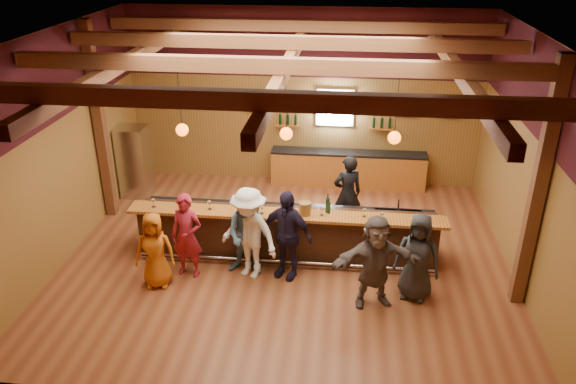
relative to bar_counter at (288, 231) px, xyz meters
name	(u,v)px	position (x,y,z in m)	size (l,w,h in m)	color
room	(287,106)	(-0.02, -0.09, 2.69)	(9.04, 9.00, 4.52)	brown
bar_counter	(288,231)	(0.00, 0.00, 0.00)	(6.30, 1.07, 1.11)	black
back_bar_cabinet	(348,169)	(1.18, 3.57, -0.05)	(4.00, 0.52, 0.95)	#99531B
window	(335,108)	(0.78, 3.80, 1.53)	(0.95, 0.09, 0.95)	silver
framed_pictures	(370,107)	(1.65, 3.79, 1.58)	(5.35, 0.05, 0.45)	black
wine_shelves	(334,125)	(0.78, 3.73, 1.10)	(3.00, 0.18, 0.30)	#99531B
pendant_lights	(286,133)	(-0.02, -0.15, 2.19)	(4.24, 0.24, 1.37)	black
stainless_fridge	(135,161)	(-4.12, 2.45, 0.38)	(0.70, 0.70, 1.80)	silver
customer_orange	(155,250)	(-2.34, -1.40, 0.23)	(0.74, 0.48, 1.51)	#BB5911
customer_redvest	(187,236)	(-1.84, -0.97, 0.33)	(0.62, 0.41, 1.71)	maroon
customer_denim	(248,234)	(-0.69, -0.80, 0.34)	(0.84, 0.66, 1.73)	teal
customer_white	(249,233)	(-0.65, -0.88, 0.41)	(1.20, 0.69, 1.86)	white
customer_navy	(286,235)	(0.06, -0.81, 0.39)	(1.06, 0.44, 1.82)	black
customer_brown	(375,261)	(1.71, -1.54, 0.36)	(1.64, 0.52, 1.77)	#5C4E4A
customer_dark	(418,257)	(2.48, -1.24, 0.32)	(0.82, 0.54, 1.68)	#262629
bartender	(347,194)	(1.19, 1.17, 0.37)	(0.65, 0.43, 1.78)	black
ice_bucket	(305,208)	(0.37, -0.33, 0.72)	(0.24, 0.24, 0.26)	brown
bottle_a	(329,208)	(0.83, -0.22, 0.71)	(0.07, 0.07, 0.31)	black
bottle_b	(328,205)	(0.80, -0.17, 0.74)	(0.08, 0.08, 0.39)	black
glass_a	(153,201)	(-2.68, -0.34, 0.73)	(0.09, 0.09, 0.20)	silver
glass_b	(180,201)	(-2.14, -0.29, 0.73)	(0.09, 0.09, 0.19)	silver
glass_c	(209,203)	(-1.54, -0.31, 0.73)	(0.09, 0.09, 0.19)	silver
glass_d	(244,207)	(-0.84, -0.38, 0.72)	(0.08, 0.08, 0.18)	silver
glass_e	(262,208)	(-0.47, -0.39, 0.71)	(0.08, 0.08, 0.17)	silver
glass_f	(322,209)	(0.70, -0.33, 0.72)	(0.08, 0.08, 0.19)	silver
glass_g	(364,211)	(1.52, -0.29, 0.71)	(0.08, 0.08, 0.18)	silver
glass_h	(382,214)	(1.86, -0.41, 0.72)	(0.08, 0.08, 0.18)	silver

